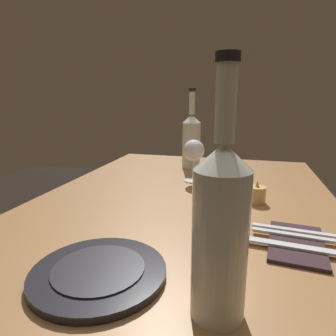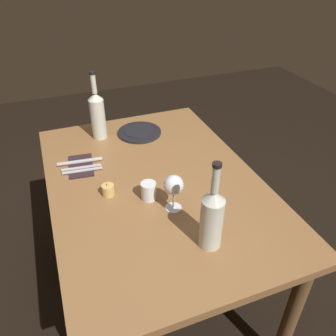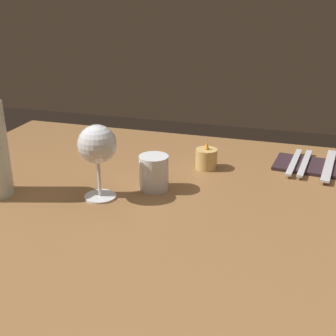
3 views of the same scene
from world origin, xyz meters
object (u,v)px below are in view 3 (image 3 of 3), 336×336
folded_napkin (315,166)px  fork_inner (305,163)px  votive_candle (206,159)px  fork_outer (294,162)px  wine_glass_left (97,146)px  table_knife (329,165)px  water_tumbler (154,174)px

folded_napkin → fork_inner: (-0.03, 0.00, 0.01)m
votive_candle → fork_outer: (0.20, 0.08, -0.01)m
wine_glass_left → table_knife: (0.46, 0.30, -0.10)m
wine_glass_left → fork_inner: (0.40, 0.30, -0.10)m
votive_candle → folded_napkin: bearing=16.8°
folded_napkin → wine_glass_left: bearing=-145.2°
wine_glass_left → water_tumbler: 0.14m
water_tumbler → fork_inner: bearing=36.2°
fork_inner → table_knife: (0.05, 0.00, 0.00)m
wine_glass_left → fork_outer: (0.38, 0.30, -0.10)m
fork_inner → fork_outer: same height
folded_napkin → table_knife: size_ratio=0.95×
folded_napkin → votive_candle: bearing=-163.2°
votive_candle → fork_outer: 0.22m
fork_outer → table_knife: size_ratio=0.86×
wine_glass_left → folded_napkin: 0.53m
water_tumbler → folded_napkin: water_tumbler is taller
votive_candle → fork_inner: bearing=18.5°
water_tumbler → folded_napkin: (0.33, 0.23, -0.03)m
votive_candle → table_knife: size_ratio=0.32×
wine_glass_left → folded_napkin: size_ratio=0.78×
water_tumbler → votive_candle: water_tumbler is taller
votive_candle → fork_inner: size_ratio=0.37×
fork_inner → wine_glass_left: bearing=-143.5°
fork_inner → table_knife: same height
wine_glass_left → water_tumbler: (0.09, 0.07, -0.08)m
folded_napkin → water_tumbler: bearing=-145.9°
wine_glass_left → table_knife: 0.55m
fork_inner → folded_napkin: bearing=0.0°
wine_glass_left → fork_outer: bearing=38.3°
water_tumbler → votive_candle: (0.08, 0.15, -0.01)m
water_tumbler → wine_glass_left: bearing=-142.7°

